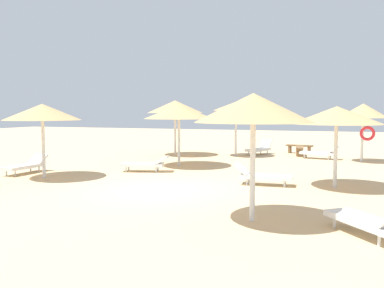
% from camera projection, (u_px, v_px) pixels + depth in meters
% --- Properties ---
extents(ground_plane, '(80.00, 80.00, 0.00)m').
position_uv_depth(ground_plane, '(158.00, 191.00, 12.28)').
color(ground_plane, '#D1B284').
extents(parasol_0, '(3.08, 3.08, 2.69)m').
position_uv_depth(parasol_0, '(179.00, 112.00, 17.63)').
color(parasol_0, silver).
rests_on(parasol_0, ground).
extents(parasol_1, '(2.74, 2.74, 2.68)m').
position_uv_depth(parasol_1, '(42.00, 112.00, 14.50)').
color(parasol_1, silver).
rests_on(parasol_1, ground).
extents(parasol_2, '(2.24, 2.24, 2.78)m').
position_uv_depth(parasol_2, '(363.00, 111.00, 19.12)').
color(parasol_2, silver).
rests_on(parasol_2, ground).
extents(parasol_4, '(2.79, 2.79, 2.57)m').
position_uv_depth(parasol_4, '(337.00, 115.00, 12.60)').
color(parasol_4, silver).
rests_on(parasol_4, ground).
extents(parasol_6, '(2.48, 2.48, 2.92)m').
position_uv_depth(parasol_6, '(236.00, 106.00, 21.59)').
color(parasol_6, silver).
rests_on(parasol_6, ground).
extents(parasol_7, '(2.58, 2.58, 2.81)m').
position_uv_depth(parasol_7, '(253.00, 108.00, 8.69)').
color(parasol_7, silver).
rests_on(parasol_7, ground).
extents(parasol_8, '(3.03, 3.03, 3.00)m').
position_uv_depth(parasol_8, '(175.00, 107.00, 22.07)').
color(parasol_8, silver).
rests_on(parasol_8, ground).
extents(lounger_0, '(2.01, 1.15, 0.64)m').
position_uv_depth(lounger_0, '(146.00, 164.00, 16.16)').
color(lounger_0, white).
rests_on(lounger_0, ground).
extents(lounger_1, '(0.74, 1.93, 0.69)m').
position_uv_depth(lounger_1, '(26.00, 165.00, 15.71)').
color(lounger_1, white).
rests_on(lounger_1, ground).
extents(lounger_2, '(1.98, 0.96, 0.69)m').
position_uv_depth(lounger_2, '(320.00, 153.00, 20.49)').
color(lounger_2, white).
rests_on(lounger_2, ground).
extents(lounger_4, '(1.92, 0.75, 0.73)m').
position_uv_depth(lounger_4, '(262.00, 175.00, 13.22)').
color(lounger_4, white).
rests_on(lounger_4, ground).
extents(lounger_6, '(1.30, 1.95, 0.81)m').
position_uv_depth(lounger_6, '(260.00, 149.00, 22.54)').
color(lounger_6, white).
rests_on(lounger_6, ground).
extents(lounger_7, '(1.68, 1.85, 0.76)m').
position_uv_depth(lounger_7, '(370.00, 221.00, 7.72)').
color(lounger_7, white).
rests_on(lounger_7, ground).
extents(bench_0, '(1.54, 0.60, 0.49)m').
position_uv_depth(bench_0, '(299.00, 147.00, 23.15)').
color(bench_0, brown).
rests_on(bench_0, ground).
extents(bench_1, '(0.53, 1.53, 0.49)m').
position_uv_depth(bench_1, '(300.00, 149.00, 22.01)').
color(bench_1, brown).
rests_on(bench_1, ground).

